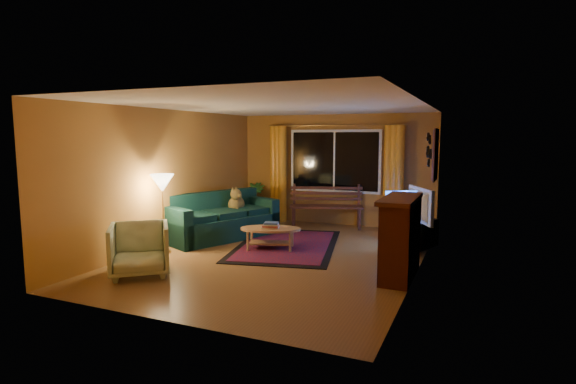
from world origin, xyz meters
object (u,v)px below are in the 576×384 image
at_px(bench, 326,217).
at_px(armchair, 139,247).
at_px(tv_console, 413,235).
at_px(sofa, 222,216).
at_px(floor_lamp, 163,214).
at_px(coffee_table, 270,239).

bearing_deg(bench, armchair, -127.42).
bearing_deg(bench, tv_console, -48.91).
bearing_deg(bench, sofa, -150.85).
distance_m(bench, armchair, 4.51).
height_order(bench, floor_lamp, floor_lamp).
relative_size(sofa, floor_lamp, 1.64).
bearing_deg(armchair, tv_console, 2.61).
xyz_separation_m(armchair, coffee_table, (1.11, 2.09, -0.22)).
xyz_separation_m(bench, floor_lamp, (-1.91, -3.13, 0.44)).
bearing_deg(floor_lamp, bench, 58.58).
relative_size(bench, armchair, 1.91).
bearing_deg(coffee_table, tv_console, 23.74).
distance_m(armchair, floor_lamp, 1.28).
height_order(coffee_table, tv_console, tv_console).
relative_size(armchair, floor_lamp, 0.62).
bearing_deg(floor_lamp, tv_console, 26.53).
distance_m(bench, floor_lamp, 3.69).
distance_m(sofa, floor_lamp, 1.41).
xyz_separation_m(bench, armchair, (-1.42, -4.28, 0.18)).
relative_size(armchair, coffee_table, 0.77).
bearing_deg(armchair, bench, 32.10).
bearing_deg(sofa, bench, 72.10).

